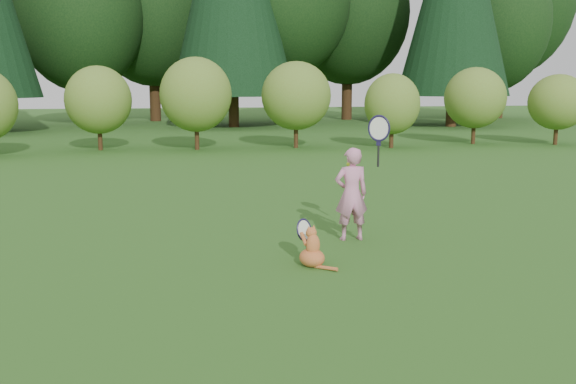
{
  "coord_description": "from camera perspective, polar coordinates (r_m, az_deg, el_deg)",
  "views": [
    {
      "loc": [
        -1.34,
        -7.1,
        2.06
      ],
      "look_at": [
        0.2,
        0.8,
        0.7
      ],
      "focal_mm": 40.0,
      "sensor_mm": 36.0,
      "label": 1
    }
  ],
  "objects": [
    {
      "name": "ground",
      "position": [
        7.52,
        -0.33,
        -6.32
      ],
      "size": [
        100.0,
        100.0,
        0.0
      ],
      "primitive_type": "plane",
      "color": "#1F4F16",
      "rests_on": "ground"
    },
    {
      "name": "shrub_row",
      "position": [
        20.16,
        -7.29,
        7.63
      ],
      "size": [
        28.0,
        3.0,
        2.8
      ],
      "primitive_type": null,
      "color": "olive",
      "rests_on": "ground"
    },
    {
      "name": "child",
      "position": [
        8.52,
        5.73,
        0.01
      ],
      "size": [
        0.67,
        0.4,
        1.86
      ],
      "rotation": [
        0.0,
        0.0,
        3.15
      ],
      "color": "pink",
      "rests_on": "ground"
    },
    {
      "name": "cat",
      "position": [
        7.34,
        2.12,
        -4.74
      ],
      "size": [
        0.45,
        0.69,
        0.64
      ],
      "rotation": [
        0.0,
        0.0,
        0.35
      ],
      "color": "#B45222",
      "rests_on": "ground"
    },
    {
      "name": "tennis_ball",
      "position": [
        9.32,
        5.44,
        2.48
      ],
      "size": [
        0.07,
        0.07,
        0.07
      ],
      "color": "yellow",
      "rests_on": "ground"
    }
  ]
}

